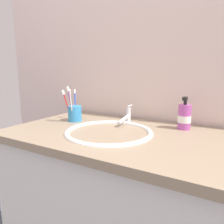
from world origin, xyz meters
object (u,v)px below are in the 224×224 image
at_px(toothbrush_white, 71,104).
at_px(toothbrush_blue, 75,102).
at_px(soap_dispenser, 184,117).
at_px(toothbrush_cup, 75,114).
at_px(toothbrush_red, 67,103).
at_px(toothbrush_purple, 71,102).
at_px(faucet, 127,117).

relative_size(toothbrush_white, toothbrush_blue, 1.05).
bearing_deg(toothbrush_blue, soap_dispenser, 8.87).
height_order(toothbrush_cup, toothbrush_white, toothbrush_white).
distance_m(toothbrush_cup, toothbrush_blue, 0.07).
xyz_separation_m(toothbrush_red, toothbrush_purple, (0.03, -0.00, 0.01)).
bearing_deg(toothbrush_red, faucet, 20.88).
height_order(toothbrush_blue, toothbrush_purple, toothbrush_purple).
bearing_deg(toothbrush_blue, faucet, 9.03).
distance_m(toothbrush_red, toothbrush_white, 0.04).
height_order(toothbrush_cup, toothbrush_red, toothbrush_red).
height_order(toothbrush_red, toothbrush_blue, toothbrush_red).
relative_size(toothbrush_red, toothbrush_white, 0.96).
bearing_deg(toothbrush_cup, toothbrush_purple, -82.44).
distance_m(toothbrush_cup, toothbrush_purple, 0.08).
bearing_deg(toothbrush_white, toothbrush_purple, 143.82).
bearing_deg(toothbrush_red, toothbrush_cup, 52.79).
relative_size(toothbrush_purple, soap_dispenser, 1.22).
xyz_separation_m(toothbrush_cup, soap_dispenser, (0.57, 0.13, 0.02)).
distance_m(faucet, toothbrush_purple, 0.31).
bearing_deg(toothbrush_purple, toothbrush_red, 174.68).
bearing_deg(toothbrush_red, soap_dispenser, 15.20).
relative_size(faucet, soap_dispenser, 0.98).
relative_size(toothbrush_cup, toothbrush_red, 0.50).
distance_m(faucet, toothbrush_cup, 0.29).
relative_size(faucet, toothbrush_purple, 0.80).
distance_m(toothbrush_white, toothbrush_purple, 0.01).
relative_size(toothbrush_blue, soap_dispenser, 1.08).
distance_m(faucet, toothbrush_white, 0.30).
bearing_deg(soap_dispenser, toothbrush_cup, -167.42).
height_order(toothbrush_white, soap_dispenser, toothbrush_white).
bearing_deg(soap_dispenser, faucet, -171.30).
bearing_deg(toothbrush_white, toothbrush_blue, 115.43).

